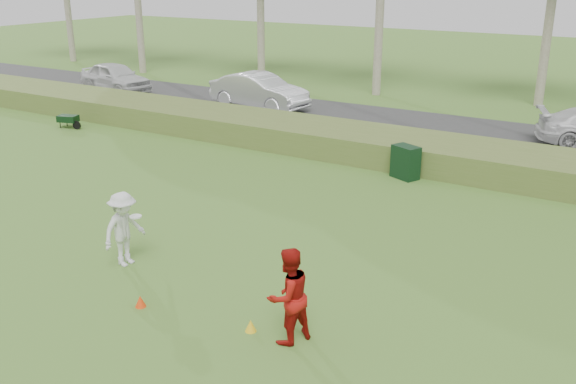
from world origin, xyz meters
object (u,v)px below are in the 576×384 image
Objects in this scene: player_red at (288,296)px; cone_yellow at (251,326)px; car_mid at (259,91)px; utility_cabinet at (406,162)px; car_left at (115,77)px; player_white at (124,229)px; cone_orange at (140,301)px.

cone_yellow is (-0.77, -0.10, -0.80)m from player_red.
cone_yellow is 0.05× the size of car_mid.
car_left is (-18.96, 5.98, 0.30)m from utility_cabinet.
utility_cabinet is 0.22× the size of car_mid.
player_white is 1.63× the size of utility_cabinet.
player_white is 0.38× the size of car_left.
cone_yellow is 25.70m from car_left.
cone_orange is 19.05m from car_mid.
cone_yellow is at bearing -61.04° from utility_cabinet.
player_red is 1.11m from cone_yellow.
car_mid is (-10.89, 16.67, 0.76)m from cone_yellow.
player_red reaches higher than cone_yellow.
cone_yellow is at bearing -98.88° from player_white.
utility_cabinet is 19.88m from car_left.
player_red reaches higher than player_white.
car_left is at bearing -173.89° from utility_cabinet.
player_white is 0.95× the size of player_red.
player_red is at bearing 8.71° from cone_orange.
utility_cabinet is 11.83m from car_mid.
cone_orange is at bearing -124.44° from player_white.
player_red reaches higher than car_mid.
player_white is 4.24m from cone_yellow.
cone_orange is at bearing -59.86° from player_red.
player_red reaches higher than cone_orange.
utility_cabinet is at bearing -148.90° from player_red.
car_mid is at bearing 123.16° from cone_yellow.
player_white is 22.04m from car_left.
cone_orange is 1.02× the size of cone_yellow.
car_left is 0.92× the size of car_mid.
car_mid reaches higher than cone_yellow.
car_mid is (9.03, 0.45, 0.04)m from car_left.
player_red is at bearing -117.79° from car_left.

